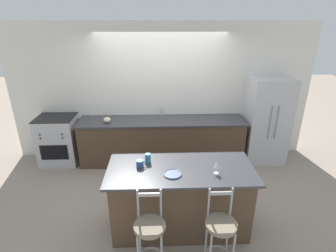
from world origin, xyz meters
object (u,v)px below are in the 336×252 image
object	(u,v)px
refrigerator	(266,120)
bar_stool_near	(150,233)
dinner_plate	(173,174)
wine_glass	(217,165)
bar_stool_far	(220,231)
tumbler_cup	(148,158)
pumpkin_decoration	(107,120)
coffee_mug	(140,163)
oven_range	(59,140)

from	to	relation	value
refrigerator	bar_stool_near	bearing A→B (deg)	-131.22
refrigerator	dinner_plate	size ratio (longest dim) A/B	7.49
wine_glass	bar_stool_far	bearing A→B (deg)	-94.03
wine_glass	tumbler_cup	world-z (taller)	wine_glass
bar_stool_near	wine_glass	xyz separation A→B (m)	(0.82, 0.55, 0.52)
tumbler_cup	refrigerator	bearing A→B (deg)	36.78
wine_glass	tumbler_cup	distance (m)	0.91
dinner_plate	tumbler_cup	world-z (taller)	tumbler_cup
wine_glass	pumpkin_decoration	bearing A→B (deg)	131.41
wine_glass	coffee_mug	xyz separation A→B (m)	(-0.96, 0.19, -0.07)
wine_glass	pumpkin_decoration	world-z (taller)	wine_glass
refrigerator	oven_range	world-z (taller)	refrigerator
bar_stool_near	coffee_mug	size ratio (longest dim) A/B	8.19
bar_stool_far	pumpkin_decoration	size ratio (longest dim) A/B	7.58
dinner_plate	wine_glass	xyz separation A→B (m)	(0.54, 0.01, 0.11)
refrigerator	tumbler_cup	bearing A→B (deg)	-143.22
bar_stool_near	coffee_mug	distance (m)	0.87
dinner_plate	wine_glass	size ratio (longest dim) A/B	1.34
oven_range	pumpkin_decoration	world-z (taller)	pumpkin_decoration
dinner_plate	tumbler_cup	xyz separation A→B (m)	(-0.32, 0.32, 0.05)
bar_stool_near	dinner_plate	size ratio (longest dim) A/B	4.50
oven_range	dinner_plate	xyz separation A→B (m)	(2.17, -2.05, 0.47)
refrigerator	tumbler_cup	size ratio (longest dim) A/B	14.04
refrigerator	bar_stool_far	world-z (taller)	refrigerator
coffee_mug	pumpkin_decoration	xyz separation A→B (m)	(-0.73, 1.72, -0.05)
oven_range	dinner_plate	size ratio (longest dim) A/B	4.22
bar_stool_far	tumbler_cup	size ratio (longest dim) A/B	8.44
bar_stool_far	tumbler_cup	xyz separation A→B (m)	(-0.82, 0.85, 0.46)
bar_stool_near	bar_stool_far	bearing A→B (deg)	-0.25
refrigerator	pumpkin_decoration	size ratio (longest dim) A/B	12.61
refrigerator	dinner_plate	xyz separation A→B (m)	(-1.95, -2.02, 0.10)
oven_range	dinner_plate	distance (m)	3.02
oven_range	tumbler_cup	bearing A→B (deg)	-43.08
dinner_plate	coffee_mug	size ratio (longest dim) A/B	1.82
wine_glass	pumpkin_decoration	size ratio (longest dim) A/B	1.26
wine_glass	coffee_mug	bearing A→B (deg)	168.69
bar_stool_near	coffee_mug	world-z (taller)	coffee_mug
wine_glass	pumpkin_decoration	distance (m)	2.56
bar_stool_far	dinner_plate	bearing A→B (deg)	133.30
bar_stool_near	bar_stool_far	world-z (taller)	same
refrigerator	dinner_plate	distance (m)	2.81
bar_stool_far	pumpkin_decoration	distance (m)	2.99
refrigerator	bar_stool_near	world-z (taller)	refrigerator
bar_stool_near	wine_glass	world-z (taller)	wine_glass
oven_range	bar_stool_near	bearing A→B (deg)	-53.79
oven_range	coffee_mug	world-z (taller)	coffee_mug
bar_stool_near	bar_stool_far	xyz separation A→B (m)	(0.78, -0.00, 0.00)
dinner_plate	wine_glass	distance (m)	0.55
coffee_mug	bar_stool_near	bearing A→B (deg)	-79.54
oven_range	bar_stool_near	xyz separation A→B (m)	(1.89, -2.58, 0.06)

